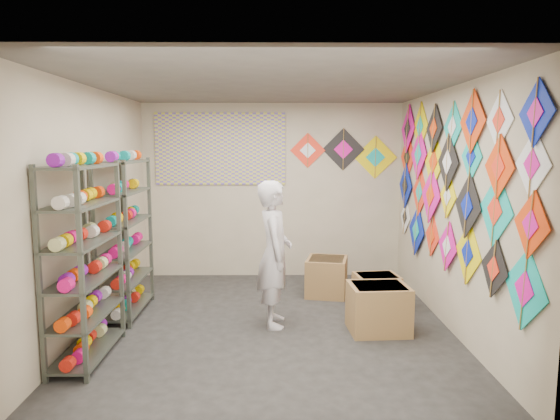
{
  "coord_description": "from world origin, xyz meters",
  "views": [
    {
      "loc": [
        0.04,
        -5.51,
        2.05
      ],
      "look_at": [
        0.1,
        0.3,
        1.3
      ],
      "focal_mm": 32.0,
      "sensor_mm": 36.0,
      "label": 1
    }
  ],
  "objects_px": {
    "shelf_rack_back": "(125,237)",
    "carton_b": "(376,292)",
    "carton_a": "(378,308)",
    "shelf_rack_front": "(84,262)",
    "shopkeeper": "(274,254)",
    "carton_c": "(327,276)"
  },
  "relations": [
    {
      "from": "shelf_rack_back",
      "to": "carton_b",
      "type": "xyz_separation_m",
      "value": [
        3.11,
        0.15,
        -0.73
      ]
    },
    {
      "from": "carton_a",
      "to": "shelf_rack_front",
      "type": "bearing_deg",
      "value": -171.06
    },
    {
      "from": "shopkeeper",
      "to": "carton_a",
      "type": "xyz_separation_m",
      "value": [
        1.15,
        -0.23,
        -0.57
      ]
    },
    {
      "from": "carton_c",
      "to": "shopkeeper",
      "type": "bearing_deg",
      "value": -110.17
    },
    {
      "from": "shopkeeper",
      "to": "carton_c",
      "type": "height_order",
      "value": "shopkeeper"
    },
    {
      "from": "shelf_rack_front",
      "to": "carton_a",
      "type": "xyz_separation_m",
      "value": [
        2.96,
        0.66,
        -0.69
      ]
    },
    {
      "from": "shelf_rack_back",
      "to": "shelf_rack_front",
      "type": "bearing_deg",
      "value": -90.0
    },
    {
      "from": "shopkeeper",
      "to": "shelf_rack_back",
      "type": "bearing_deg",
      "value": 74.96
    },
    {
      "from": "carton_c",
      "to": "carton_a",
      "type": "bearing_deg",
      "value": -61.02
    },
    {
      "from": "shelf_rack_front",
      "to": "carton_a",
      "type": "bearing_deg",
      "value": 12.49
    },
    {
      "from": "carton_b",
      "to": "carton_c",
      "type": "relative_size",
      "value": 0.9
    },
    {
      "from": "shelf_rack_back",
      "to": "carton_a",
      "type": "height_order",
      "value": "shelf_rack_back"
    },
    {
      "from": "shelf_rack_front",
      "to": "shopkeeper",
      "type": "height_order",
      "value": "shelf_rack_front"
    },
    {
      "from": "shelf_rack_front",
      "to": "shopkeeper",
      "type": "bearing_deg",
      "value": 26.04
    },
    {
      "from": "carton_a",
      "to": "carton_b",
      "type": "bearing_deg",
      "value": 76.31
    },
    {
      "from": "shelf_rack_front",
      "to": "shelf_rack_back",
      "type": "relative_size",
      "value": 1.0
    },
    {
      "from": "shelf_rack_front",
      "to": "carton_c",
      "type": "xyz_separation_m",
      "value": [
        2.54,
        2.04,
        -0.69
      ]
    },
    {
      "from": "shelf_rack_front",
      "to": "carton_c",
      "type": "relative_size",
      "value": 3.23
    },
    {
      "from": "shelf_rack_front",
      "to": "carton_a",
      "type": "distance_m",
      "value": 3.11
    },
    {
      "from": "carton_a",
      "to": "shelf_rack_back",
      "type": "bearing_deg",
      "value": 164.2
    },
    {
      "from": "carton_c",
      "to": "carton_b",
      "type": "bearing_deg",
      "value": -34.4
    },
    {
      "from": "shelf_rack_back",
      "to": "shopkeeper",
      "type": "distance_m",
      "value": 1.86
    }
  ]
}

